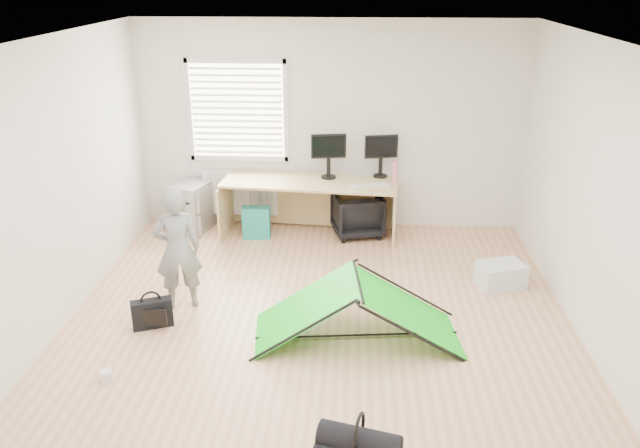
# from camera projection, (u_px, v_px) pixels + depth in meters

# --- Properties ---
(ground) EXTENTS (5.50, 5.50, 0.00)m
(ground) POSITION_uv_depth(u_px,v_px,m) (318.00, 330.00, 6.05)
(ground) COLOR tan
(ground) RESTS_ON ground
(back_wall) EXTENTS (5.00, 0.02, 2.70)m
(back_wall) POSITION_uv_depth(u_px,v_px,m) (330.00, 127.00, 8.07)
(back_wall) COLOR silver
(back_wall) RESTS_ON ground
(window) EXTENTS (1.20, 0.06, 1.20)m
(window) POSITION_uv_depth(u_px,v_px,m) (237.00, 111.00, 8.02)
(window) COLOR silver
(window) RESTS_ON back_wall
(radiator) EXTENTS (1.00, 0.12, 0.60)m
(radiator) POSITION_uv_depth(u_px,v_px,m) (241.00, 192.00, 8.41)
(radiator) COLOR silver
(radiator) RESTS_ON back_wall
(desk) EXTENTS (2.27, 0.89, 0.76)m
(desk) POSITION_uv_depth(u_px,v_px,m) (310.00, 209.00, 8.03)
(desk) COLOR tan
(desk) RESTS_ON ground
(filing_cabinet) EXTENTS (0.55, 0.65, 0.65)m
(filing_cabinet) POSITION_uv_depth(u_px,v_px,m) (192.00, 207.00, 8.26)
(filing_cabinet) COLOR #929697
(filing_cabinet) RESTS_ON ground
(monitor_left) EXTENTS (0.45, 0.17, 0.42)m
(monitor_left) POSITION_uv_depth(u_px,v_px,m) (329.00, 162.00, 7.93)
(monitor_left) COLOR black
(monitor_left) RESTS_ON desk
(monitor_right) EXTENTS (0.43, 0.17, 0.41)m
(monitor_right) POSITION_uv_depth(u_px,v_px,m) (381.00, 161.00, 7.98)
(monitor_right) COLOR black
(monitor_right) RESTS_ON desk
(keyboard) EXTENTS (0.51, 0.32, 0.02)m
(keyboard) POSITION_uv_depth(u_px,v_px,m) (370.00, 186.00, 7.69)
(keyboard) COLOR beige
(keyboard) RESTS_ON desk
(thermos) EXTENTS (0.10, 0.10, 0.27)m
(thermos) POSITION_uv_depth(u_px,v_px,m) (395.00, 172.00, 7.81)
(thermos) COLOR #D37687
(thermos) RESTS_ON desk
(office_chair) EXTENTS (0.74, 0.75, 0.57)m
(office_chair) POSITION_uv_depth(u_px,v_px,m) (357.00, 214.00, 8.12)
(office_chair) COLOR black
(office_chair) RESTS_ON ground
(person) EXTENTS (0.54, 0.44, 1.28)m
(person) POSITION_uv_depth(u_px,v_px,m) (177.00, 250.00, 6.25)
(person) COLOR gray
(person) RESTS_ON ground
(kite) EXTENTS (2.01, 1.05, 0.60)m
(kite) POSITION_uv_depth(u_px,v_px,m) (357.00, 309.00, 5.83)
(kite) COLOR #14D41B
(kite) RESTS_ON ground
(storage_crate) EXTENTS (0.56, 0.46, 0.27)m
(storage_crate) POSITION_uv_depth(u_px,v_px,m) (501.00, 275.00, 6.84)
(storage_crate) COLOR silver
(storage_crate) RESTS_ON ground
(tote_bag) EXTENTS (0.36, 0.16, 0.42)m
(tote_bag) POSITION_uv_depth(u_px,v_px,m) (256.00, 223.00, 8.05)
(tote_bag) COLOR teal
(tote_bag) RESTS_ON ground
(laptop_bag) EXTENTS (0.40, 0.25, 0.29)m
(laptop_bag) POSITION_uv_depth(u_px,v_px,m) (152.00, 313.00, 6.05)
(laptop_bag) COLOR black
(laptop_bag) RESTS_ON ground
(white_box) EXTENTS (0.12, 0.12, 0.09)m
(white_box) POSITION_uv_depth(u_px,v_px,m) (106.00, 376.00, 5.30)
(white_box) COLOR silver
(white_box) RESTS_ON ground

